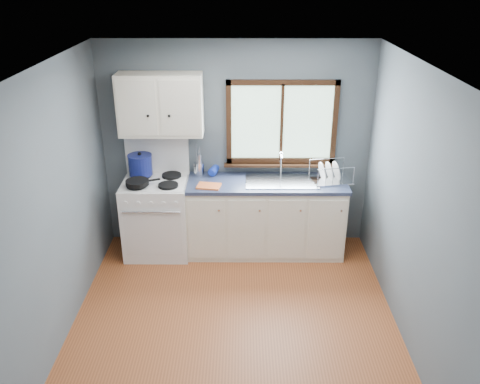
{
  "coord_description": "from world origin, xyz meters",
  "views": [
    {
      "loc": [
        0.07,
        -3.98,
        3.24
      ],
      "look_at": [
        0.05,
        0.9,
        1.05
      ],
      "focal_mm": 38.0,
      "sensor_mm": 36.0,
      "label": 1
    }
  ],
  "objects_px": {
    "stockpot": "(140,165)",
    "skillet": "(138,182)",
    "gas_range": "(157,214)",
    "sink": "(281,186)",
    "utensil_crock": "(199,169)",
    "thermos": "(199,165)",
    "base_cabinets": "(265,220)",
    "dish_rack": "(330,176)"
  },
  "relations": [
    {
      "from": "gas_range",
      "to": "sink",
      "type": "xyz_separation_m",
      "value": [
        1.49,
        0.02,
        0.37
      ]
    },
    {
      "from": "gas_range",
      "to": "dish_rack",
      "type": "height_order",
      "value": "gas_range"
    },
    {
      "from": "stockpot",
      "to": "thermos",
      "type": "bearing_deg",
      "value": 5.04
    },
    {
      "from": "stockpot",
      "to": "dish_rack",
      "type": "height_order",
      "value": "stockpot"
    },
    {
      "from": "thermos",
      "to": "sink",
      "type": "bearing_deg",
      "value": -10.37
    },
    {
      "from": "gas_range",
      "to": "skillet",
      "type": "bearing_deg",
      "value": -133.43
    },
    {
      "from": "sink",
      "to": "thermos",
      "type": "height_order",
      "value": "sink"
    },
    {
      "from": "skillet",
      "to": "thermos",
      "type": "height_order",
      "value": "thermos"
    },
    {
      "from": "utensil_crock",
      "to": "thermos",
      "type": "distance_m",
      "value": 0.06
    },
    {
      "from": "stockpot",
      "to": "thermos",
      "type": "height_order",
      "value": "stockpot"
    },
    {
      "from": "gas_range",
      "to": "stockpot",
      "type": "xyz_separation_m",
      "value": [
        -0.18,
        0.14,
        0.59
      ]
    },
    {
      "from": "utensil_crock",
      "to": "dish_rack",
      "type": "bearing_deg",
      "value": -6.43
    },
    {
      "from": "sink",
      "to": "skillet",
      "type": "xyz_separation_m",
      "value": [
        -1.65,
        -0.19,
        0.13
      ]
    },
    {
      "from": "skillet",
      "to": "thermos",
      "type": "relative_size",
      "value": 1.56
    },
    {
      "from": "base_cabinets",
      "to": "skillet",
      "type": "distance_m",
      "value": 1.59
    },
    {
      "from": "utensil_crock",
      "to": "dish_rack",
      "type": "relative_size",
      "value": 0.77
    },
    {
      "from": "skillet",
      "to": "thermos",
      "type": "distance_m",
      "value": 0.77
    },
    {
      "from": "base_cabinets",
      "to": "sink",
      "type": "relative_size",
      "value": 2.2
    },
    {
      "from": "dish_rack",
      "to": "sink",
      "type": "bearing_deg",
      "value": 172.5
    },
    {
      "from": "stockpot",
      "to": "utensil_crock",
      "type": "distance_m",
      "value": 0.69
    },
    {
      "from": "skillet",
      "to": "utensil_crock",
      "type": "xyz_separation_m",
      "value": [
        0.66,
        0.4,
        0.01
      ]
    },
    {
      "from": "sink",
      "to": "stockpot",
      "type": "distance_m",
      "value": 1.68
    },
    {
      "from": "sink",
      "to": "gas_range",
      "type": "bearing_deg",
      "value": -179.29
    },
    {
      "from": "thermos",
      "to": "utensil_crock",
      "type": "bearing_deg",
      "value": 109.39
    },
    {
      "from": "sink",
      "to": "utensil_crock",
      "type": "height_order",
      "value": "utensil_crock"
    },
    {
      "from": "sink",
      "to": "utensil_crock",
      "type": "distance_m",
      "value": 1.01
    },
    {
      "from": "gas_range",
      "to": "thermos",
      "type": "distance_m",
      "value": 0.78
    },
    {
      "from": "gas_range",
      "to": "utensil_crock",
      "type": "height_order",
      "value": "gas_range"
    },
    {
      "from": "gas_range",
      "to": "sink",
      "type": "distance_m",
      "value": 1.53
    },
    {
      "from": "sink",
      "to": "thermos",
      "type": "bearing_deg",
      "value": 169.63
    },
    {
      "from": "gas_range",
      "to": "sink",
      "type": "height_order",
      "value": "gas_range"
    },
    {
      "from": "base_cabinets",
      "to": "thermos",
      "type": "distance_m",
      "value": 1.04
    },
    {
      "from": "sink",
      "to": "utensil_crock",
      "type": "bearing_deg",
      "value": 168.15
    },
    {
      "from": "sink",
      "to": "utensil_crock",
      "type": "relative_size",
      "value": 2.15
    },
    {
      "from": "thermos",
      "to": "dish_rack",
      "type": "relative_size",
      "value": 0.53
    },
    {
      "from": "skillet",
      "to": "dish_rack",
      "type": "distance_m",
      "value": 2.23
    },
    {
      "from": "base_cabinets",
      "to": "utensil_crock",
      "type": "height_order",
      "value": "utensil_crock"
    },
    {
      "from": "utensil_crock",
      "to": "thermos",
      "type": "bearing_deg",
      "value": -70.61
    },
    {
      "from": "gas_range",
      "to": "base_cabinets",
      "type": "relative_size",
      "value": 0.74
    },
    {
      "from": "utensil_crock",
      "to": "dish_rack",
      "type": "distance_m",
      "value": 1.56
    },
    {
      "from": "stockpot",
      "to": "skillet",
      "type": "bearing_deg",
      "value": -86.84
    },
    {
      "from": "base_cabinets",
      "to": "thermos",
      "type": "height_order",
      "value": "thermos"
    }
  ]
}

